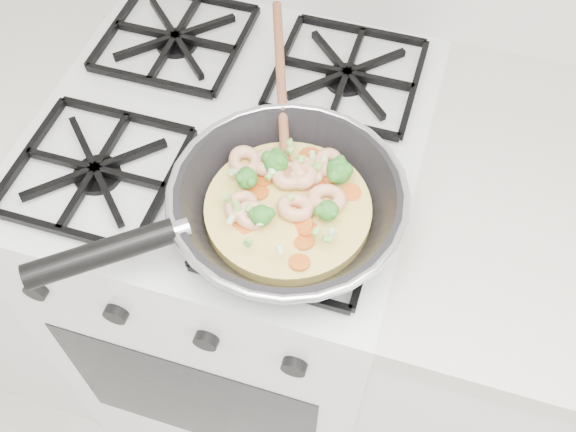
% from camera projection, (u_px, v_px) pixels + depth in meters
% --- Properties ---
extents(stove, '(0.60, 0.60, 0.92)m').
position_uv_depth(stove, '(244.00, 268.00, 1.38)').
color(stove, white).
rests_on(stove, ground).
extents(skillet, '(0.43, 0.54, 0.10)m').
position_uv_depth(skillet, '(285.00, 202.00, 0.87)').
color(skillet, black).
rests_on(skillet, stove).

